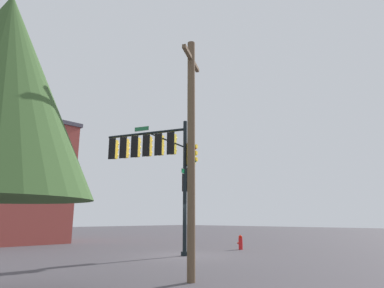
{
  "coord_description": "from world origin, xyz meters",
  "views": [
    {
      "loc": [
        -12.04,
        12.0,
        1.78
      ],
      "look_at": [
        -0.06,
        -0.47,
        5.73
      ],
      "focal_mm": 30.69,
      "sensor_mm": 36.0,
      "label": 1
    }
  ],
  "objects_px": {
    "signal_pole_assembly": "(158,156)",
    "utility_pole": "(191,147)",
    "brick_building": "(5,181)",
    "fire_hydrant": "(240,242)",
    "tree_near": "(0,90)"
  },
  "relations": [
    {
      "from": "signal_pole_assembly",
      "to": "tree_near",
      "type": "distance_m",
      "value": 10.82
    },
    {
      "from": "signal_pole_assembly",
      "to": "tree_near",
      "type": "relative_size",
      "value": 0.95
    },
    {
      "from": "utility_pole",
      "to": "signal_pole_assembly",
      "type": "bearing_deg",
      "value": -32.52
    },
    {
      "from": "signal_pole_assembly",
      "to": "tree_near",
      "type": "bearing_deg",
      "value": 119.8
    },
    {
      "from": "signal_pole_assembly",
      "to": "fire_hydrant",
      "type": "xyz_separation_m",
      "value": [
        -1.58,
        -5.25,
        -4.73
      ]
    },
    {
      "from": "tree_near",
      "to": "brick_building",
      "type": "height_order",
      "value": "brick_building"
    },
    {
      "from": "utility_pole",
      "to": "tree_near",
      "type": "bearing_deg",
      "value": 76.27
    },
    {
      "from": "signal_pole_assembly",
      "to": "tree_near",
      "type": "xyz_separation_m",
      "value": [
        -5.37,
        9.38,
        -0.41
      ]
    },
    {
      "from": "utility_pole",
      "to": "brick_building",
      "type": "height_order",
      "value": "brick_building"
    },
    {
      "from": "tree_near",
      "to": "brick_building",
      "type": "distance_m",
      "value": 20.15
    },
    {
      "from": "brick_building",
      "to": "fire_hydrant",
      "type": "bearing_deg",
      "value": -150.9
    },
    {
      "from": "signal_pole_assembly",
      "to": "utility_pole",
      "type": "height_order",
      "value": "utility_pole"
    },
    {
      "from": "fire_hydrant",
      "to": "tree_near",
      "type": "xyz_separation_m",
      "value": [
        -3.79,
        14.63,
        4.32
      ]
    },
    {
      "from": "signal_pole_assembly",
      "to": "brick_building",
      "type": "height_order",
      "value": "brick_building"
    },
    {
      "from": "signal_pole_assembly",
      "to": "brick_building",
      "type": "bearing_deg",
      "value": 13.54
    }
  ]
}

